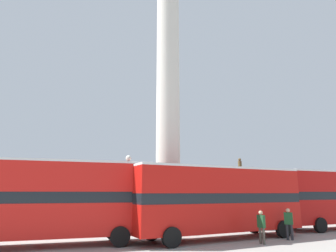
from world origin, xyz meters
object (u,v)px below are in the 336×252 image
(bus_b, at_px, (218,199))
(pedestrian_near_lamp, at_px, (261,225))
(monument_column, at_px, (168,108))
(street_lamp, at_px, (128,192))
(bus_c, at_px, (42,198))
(equestrian_statue, at_px, (242,203))
(pedestrian_by_plinth, at_px, (289,222))

(bus_b, height_order, pedestrian_near_lamp, bus_b)
(monument_column, height_order, street_lamp, monument_column)
(bus_c, bearing_deg, equestrian_statue, 27.35)
(bus_c, distance_m, pedestrian_near_lamp, 11.63)
(bus_b, height_order, pedestrian_by_plinth, bus_b)
(equestrian_statue, height_order, pedestrian_by_plinth, equestrian_statue)
(monument_column, relative_size, pedestrian_near_lamp, 13.87)
(bus_c, xyz_separation_m, street_lamp, (5.23, 2.47, 0.31))
(street_lamp, xyz_separation_m, pedestrian_near_lamp, (5.71, -6.15, -1.73))
(street_lamp, distance_m, pedestrian_by_plinth, 10.02)
(monument_column, xyz_separation_m, pedestrian_near_lamp, (2.01, -8.06, -8.41))
(bus_b, relative_size, street_lamp, 2.14)
(street_lamp, bearing_deg, pedestrian_by_plinth, -35.02)
(street_lamp, distance_m, pedestrian_near_lamp, 8.57)
(bus_b, bearing_deg, bus_c, 168.60)
(monument_column, relative_size, street_lamp, 4.62)
(monument_column, xyz_separation_m, bus_b, (0.83, -5.74, -7.07))
(bus_b, bearing_deg, pedestrian_near_lamp, -66.34)
(bus_b, xyz_separation_m, equestrian_statue, (8.13, 8.70, -0.60))
(monument_column, height_order, bus_b, monument_column)
(bus_b, bearing_deg, equestrian_statue, 43.51)
(monument_column, bearing_deg, pedestrian_near_lamp, -75.98)
(equestrian_statue, relative_size, street_lamp, 1.17)
(equestrian_statue, xyz_separation_m, street_lamp, (-12.65, -4.87, 0.99))
(bus_c, bearing_deg, pedestrian_by_plinth, -8.46)
(monument_column, distance_m, bus_b, 9.15)
(equestrian_statue, bearing_deg, bus_b, -99.42)
(equestrian_statue, relative_size, pedestrian_near_lamp, 3.51)
(equestrian_statue, height_order, street_lamp, equestrian_statue)
(street_lamp, bearing_deg, equestrian_statue, 21.05)
(street_lamp, height_order, pedestrian_by_plinth, street_lamp)
(street_lamp, relative_size, pedestrian_by_plinth, 2.91)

